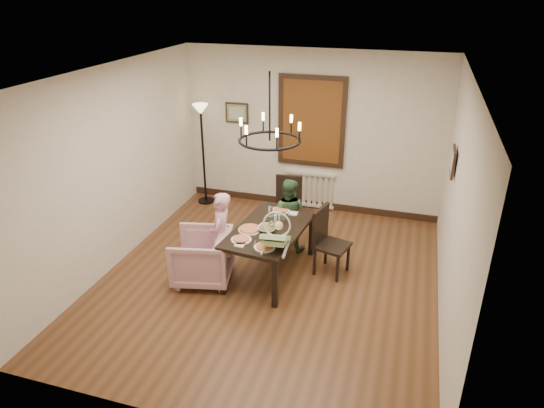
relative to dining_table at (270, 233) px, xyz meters
The scene contains 17 objects.
room_shell 0.79m from the dining_table, 79.14° to the left, with size 4.51×5.00×2.81m.
dining_table is the anchor object (origin of this frame).
chair_far 1.18m from the dining_table, 93.88° to the left, with size 0.42×0.42×0.96m, color black, non-canonical shape.
chair_right 0.88m from the dining_table, 17.27° to the left, with size 0.43×0.43×0.97m, color black, non-canonical shape.
armchair 0.98m from the dining_table, 152.51° to the right, with size 0.76×0.78×0.71m, color #DFAABF.
elderly_woman 0.68m from the dining_table, 158.29° to the right, with size 0.38×0.25×1.03m, color #D596A9.
seated_man 0.77m from the dining_table, 85.89° to the left, with size 0.46×0.36×0.95m, color #375D38.
baby_bouncer 0.61m from the dining_table, 65.44° to the right, with size 0.37×0.51×0.33m, color #C4E79F, non-canonical shape.
salad_bowl 0.16m from the dining_table, 95.27° to the right, with size 0.30×0.30×0.07m, color white.
pizza_platter 0.31m from the dining_table, 144.65° to the right, with size 0.31×0.31×0.04m, color tan.
drinking_glass 0.19m from the dining_table, 58.68° to the right, with size 0.07×0.07×0.14m, color silver.
window_blinds 2.48m from the dining_table, 89.06° to the left, with size 1.00×0.03×1.40m, color brown.
radiator 2.32m from the dining_table, 89.07° to the left, with size 0.92×0.12×0.62m, color silver, non-canonical shape.
picture_back 2.83m from the dining_table, 119.75° to the left, with size 0.42×0.03×0.36m, color black.
picture_right 2.57m from the dining_table, 17.93° to the left, with size 0.42×0.03×0.36m, color black.
floor_lamp 2.73m from the dining_table, 133.29° to the left, with size 0.30×0.30×1.80m, color black, non-canonical shape.
chandelier 1.32m from the dining_table, 135.00° to the left, with size 0.80×0.80×0.04m, color black.
Camera 1 is at (1.69, -5.41, 3.77)m, focal length 32.00 mm.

